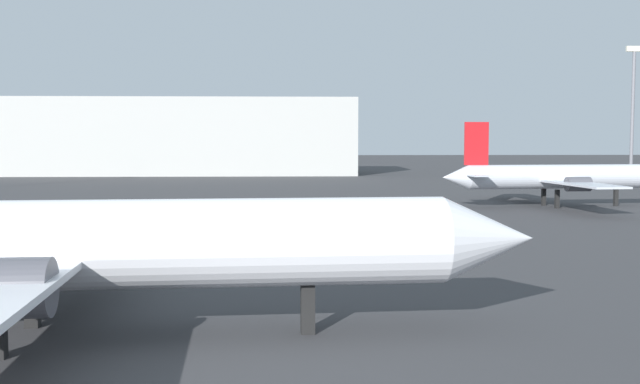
% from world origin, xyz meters
% --- Properties ---
extents(airplane_at_gate, '(33.44, 22.08, 9.63)m').
position_xyz_m(airplane_at_gate, '(-4.46, 11.50, 3.23)').
color(airplane_at_gate, white).
rests_on(airplane_at_gate, ground_plane).
extents(airplane_distant, '(24.47, 24.45, 8.49)m').
position_xyz_m(airplane_distant, '(30.66, 59.40, 3.03)').
color(airplane_distant, silver).
rests_on(airplane_distant, ground_plane).
extents(light_mast_right, '(2.40, 0.50, 20.55)m').
position_xyz_m(light_mast_right, '(54.93, 94.67, 11.55)').
color(light_mast_right, slate).
rests_on(light_mast_right, ground_plane).
extents(terminal_building, '(70.99, 21.91, 14.50)m').
position_xyz_m(terminal_building, '(-19.09, 131.94, 7.25)').
color(terminal_building, '#B7B7B2').
rests_on(terminal_building, ground_plane).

